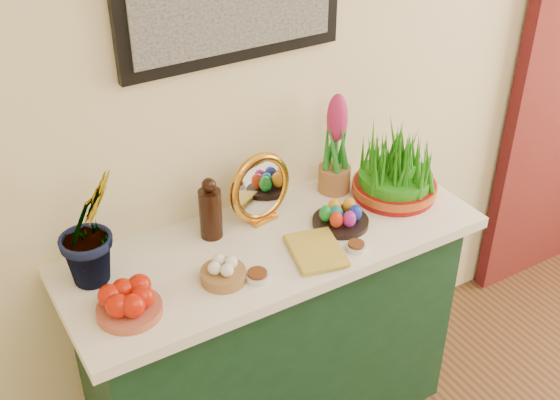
% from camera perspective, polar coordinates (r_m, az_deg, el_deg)
% --- Properties ---
extents(sideboard, '(1.30, 0.45, 0.85)m').
position_cam_1_polar(sideboard, '(2.60, -0.58, -11.49)').
color(sideboard, '#143923').
rests_on(sideboard, ground).
extents(tablecloth, '(1.40, 0.55, 0.04)m').
position_cam_1_polar(tablecloth, '(2.31, -0.64, -3.59)').
color(tablecloth, white).
rests_on(tablecloth, sideboard).
extents(hyacinth_green, '(0.30, 0.28, 0.48)m').
position_cam_1_polar(hyacinth_green, '(2.08, -15.44, -0.86)').
color(hyacinth_green, '#207D23').
rests_on(hyacinth_green, tablecloth).
extents(apple_bowl, '(0.22, 0.22, 0.09)m').
position_cam_1_polar(apple_bowl, '(2.04, -12.21, -8.17)').
color(apple_bowl, '#AD5038').
rests_on(apple_bowl, tablecloth).
extents(garlic_basket, '(0.17, 0.17, 0.08)m').
position_cam_1_polar(garlic_basket, '(2.12, -4.64, -5.84)').
color(garlic_basket, olive).
rests_on(garlic_basket, tablecloth).
extents(vinegar_cruet, '(0.08, 0.08, 0.22)m').
position_cam_1_polar(vinegar_cruet, '(2.28, -5.67, -0.89)').
color(vinegar_cruet, black).
rests_on(vinegar_cruet, tablecloth).
extents(mirror, '(0.25, 0.10, 0.25)m').
position_cam_1_polar(mirror, '(2.34, -1.62, 0.92)').
color(mirror, orange).
rests_on(mirror, tablecloth).
extents(book, '(0.19, 0.24, 0.03)m').
position_cam_1_polar(book, '(2.21, 1.02, -4.46)').
color(book, gold).
rests_on(book, tablecloth).
extents(spice_dish_left, '(0.07, 0.07, 0.03)m').
position_cam_1_polar(spice_dish_left, '(2.13, -1.85, -6.19)').
color(spice_dish_left, silver).
rests_on(spice_dish_left, tablecloth).
extents(spice_dish_right, '(0.07, 0.07, 0.03)m').
position_cam_1_polar(spice_dish_right, '(2.26, 6.20, -3.78)').
color(spice_dish_right, silver).
rests_on(spice_dish_right, tablecloth).
extents(egg_plate, '(0.21, 0.21, 0.08)m').
position_cam_1_polar(egg_plate, '(2.36, 4.96, -1.38)').
color(egg_plate, black).
rests_on(egg_plate, tablecloth).
extents(hyacinth_pink, '(0.12, 0.12, 0.38)m').
position_cam_1_polar(hyacinth_pink, '(2.48, 4.55, 4.19)').
color(hyacinth_pink, '#9A6237').
rests_on(hyacinth_pink, tablecloth).
extents(wheatgrass_sabzeh, '(0.30, 0.30, 0.25)m').
position_cam_1_polar(wheatgrass_sabzeh, '(2.50, 9.42, 2.49)').
color(wheatgrass_sabzeh, maroon).
rests_on(wheatgrass_sabzeh, tablecloth).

